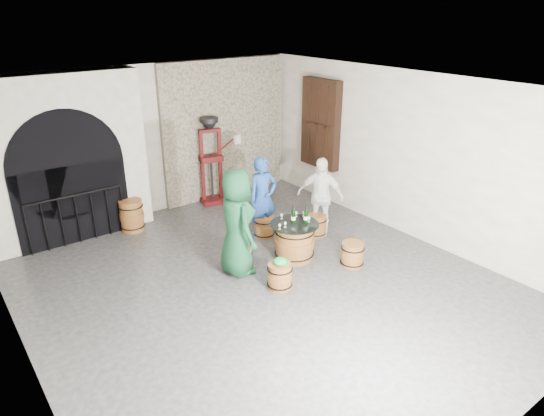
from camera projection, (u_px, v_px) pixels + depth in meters
ground at (262, 286)px, 8.02m from camera, size 8.00×8.00×0.00m
wall_back at (152, 141)px, 10.34m from camera, size 8.00×0.00×8.00m
wall_front at (516, 322)px, 4.45m from camera, size 8.00×0.00×8.00m
wall_left at (10, 264)px, 5.45m from camera, size 0.00×8.00×8.00m
wall_right at (409, 156)px, 9.34m from camera, size 0.00×8.00×8.00m
ceiling at (261, 89)px, 6.77m from camera, size 8.00×8.00×0.00m
stone_facing_panel at (225, 130)px, 11.29m from camera, size 3.20×0.12×3.18m
arched_opening at (63, 161)px, 9.10m from camera, size 3.10×0.60×3.19m
shuttered_window at (320, 124)px, 10.96m from camera, size 0.23×1.10×2.00m
barrel_table at (294, 241)px, 8.78m from camera, size 0.88×0.88×0.68m
barrel_stool_left at (241, 259)px, 8.40m from camera, size 0.42×0.42×0.43m
barrel_stool_far at (264, 226)px, 9.65m from camera, size 0.42×0.42×0.43m
barrel_stool_right at (316, 225)px, 9.69m from camera, size 0.42×0.42×0.43m
barrel_stool_near_right at (352, 254)px, 8.57m from camera, size 0.42×0.42×0.43m
barrel_stool_near_left at (280, 276)px, 7.89m from camera, size 0.42×0.42×0.43m
green_cap at (280, 261)px, 7.78m from camera, size 0.26×0.22×0.12m
person_green at (237, 222)px, 8.10m from camera, size 0.71×0.98×1.86m
person_blue at (263, 198)px, 9.44m from camera, size 0.64×0.47×1.63m
person_white at (320, 196)px, 9.59m from camera, size 0.83×0.99×1.59m
wine_bottle_left at (293, 217)px, 8.61m from camera, size 0.08×0.08×0.32m
wine_bottle_center at (306, 216)px, 8.62m from camera, size 0.08×0.08×0.32m
wine_bottle_right at (293, 215)px, 8.66m from camera, size 0.08×0.08×0.32m
tasting_glass_a at (280, 227)px, 8.41m from camera, size 0.05×0.05×0.10m
tasting_glass_b at (304, 214)px, 8.93m from camera, size 0.05×0.05×0.10m
tasting_glass_c at (282, 216)px, 8.82m from camera, size 0.05×0.05×0.10m
tasting_glass_d at (296, 214)px, 8.91m from camera, size 0.05×0.05×0.10m
tasting_glass_e at (309, 219)px, 8.70m from camera, size 0.05×0.05×0.10m
tasting_glass_f at (285, 225)px, 8.49m from camera, size 0.05×0.05×0.10m
side_barrel at (132, 215)px, 9.87m from camera, size 0.49×0.49×0.66m
corking_press at (211, 154)px, 10.93m from camera, size 0.84×0.55×2.01m
control_box at (236, 139)px, 11.47m from camera, size 0.18×0.10×0.22m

